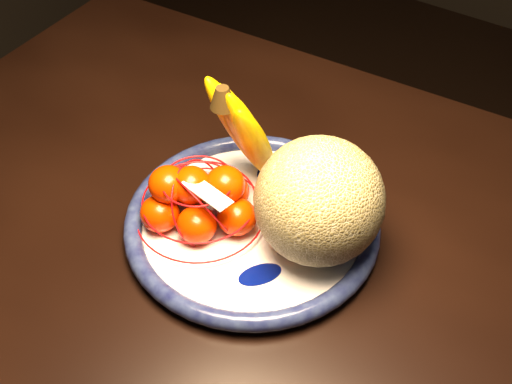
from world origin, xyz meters
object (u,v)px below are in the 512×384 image
Objects in this scene: cantaloupe at (319,201)px; mandarin_bag at (200,199)px; banana_bunch at (248,129)px; dining_table at (327,315)px; fruit_bowl at (252,223)px.

cantaloupe is 0.71× the size of mandarin_bag.
banana_bunch is at bearing 82.00° from mandarin_bag.
mandarin_bag is (-0.01, -0.10, -0.07)m from banana_bunch.
dining_table is 6.63× the size of mandarin_bag.
mandarin_bag reaches higher than dining_table.
fruit_bowl is 0.08m from mandarin_bag.
dining_table is at bearing -34.32° from cantaloupe.
banana_bunch is at bearing 128.11° from fruit_bowl.
cantaloupe reaches higher than fruit_bowl.
banana_bunch reaches higher than mandarin_bag.
banana_bunch is at bearing 161.21° from cantaloupe.
fruit_bowl reaches higher than dining_table.
dining_table is 9.39× the size of cantaloupe.
fruit_bowl is at bearing -169.81° from cantaloupe.
dining_table is 0.29m from banana_bunch.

